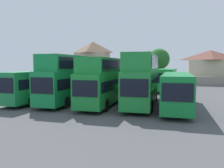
# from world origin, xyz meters

# --- Properties ---
(ground) EXTENTS (140.00, 140.00, 0.00)m
(ground) POSITION_xyz_m (0.00, 18.00, 0.00)
(ground) COLOR #4C4C4F
(depot_boundary_wall) EXTENTS (56.00, 0.50, 1.80)m
(depot_boundary_wall) POSITION_xyz_m (0.00, 25.31, 0.90)
(depot_boundary_wall) COLOR gray
(depot_boundary_wall) RESTS_ON ground
(bus_1) EXTENTS (2.95, 12.00, 3.40)m
(bus_1) POSITION_xyz_m (-7.37, 0.17, 1.95)
(bus_1) COLOR #1A7E3E
(bus_1) RESTS_ON ground
(bus_2) EXTENTS (2.56, 11.90, 5.06)m
(bus_2) POSITION_xyz_m (-3.77, 0.49, 2.85)
(bus_2) COLOR #13843F
(bus_2) RESTS_ON ground
(bus_3) EXTENTS (2.72, 11.14, 4.75)m
(bus_3) POSITION_xyz_m (0.21, -0.11, 2.68)
(bus_3) COLOR #198331
(bus_3) RESTS_ON ground
(bus_4) EXTENTS (2.98, 11.11, 5.13)m
(bus_4) POSITION_xyz_m (3.99, 0.36, 2.88)
(bus_4) COLOR #1B8334
(bus_4) RESTS_ON ground
(bus_5) EXTENTS (2.76, 11.54, 3.27)m
(bus_5) POSITION_xyz_m (7.32, -0.36, 1.88)
(bus_5) COLOR #127B32
(bus_5) RESTS_ON ground
(bus_6) EXTENTS (3.26, 11.96, 5.05)m
(bus_6) POSITION_xyz_m (-5.53, 15.31, 2.84)
(bus_6) COLOR #1F8D3D
(bus_6) RESTS_ON ground
(bus_7) EXTENTS (2.66, 10.28, 3.44)m
(bus_7) POSITION_xyz_m (-1.77, 14.98, 1.96)
(bus_7) COLOR #147F34
(bus_7) RESTS_ON ground
(bus_8) EXTENTS (2.71, 11.14, 3.54)m
(bus_8) POSITION_xyz_m (1.73, 15.02, 2.02)
(bus_8) COLOR #197A32
(bus_8) RESTS_ON ground
(bus_9) EXTENTS (2.73, 12.03, 3.45)m
(bus_9) POSITION_xyz_m (5.58, 15.33, 1.97)
(bus_9) COLOR #1E873A
(bus_9) RESTS_ON ground
(house_terrace_left) EXTENTS (7.91, 6.30, 9.96)m
(house_terrace_left) POSITION_xyz_m (-13.99, 32.69, 5.08)
(house_terrace_left) COLOR tan
(house_terrace_left) RESTS_ON ground
(house_terrace_centre) EXTENTS (9.45, 7.86, 7.27)m
(house_terrace_centre) POSITION_xyz_m (13.84, 31.90, 3.71)
(house_terrace_centre) COLOR beige
(house_terrace_centre) RESTS_ON ground
(tree_behind_wall) EXTENTS (3.66, 3.66, 6.61)m
(tree_behind_wall) POSITION_xyz_m (-19.04, 22.31, 4.71)
(tree_behind_wall) COLOR brown
(tree_behind_wall) RESTS_ON ground
(tree_right_of_lot) EXTENTS (4.52, 4.52, 7.55)m
(tree_right_of_lot) POSITION_xyz_m (3.15, 27.81, 5.27)
(tree_right_of_lot) COLOR brown
(tree_right_of_lot) RESTS_ON ground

